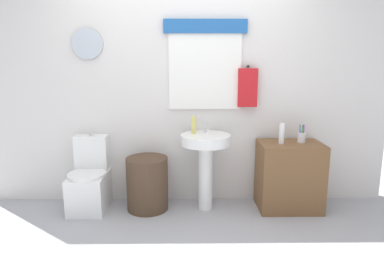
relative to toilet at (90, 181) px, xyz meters
The scene contains 10 objects.
ground_plane 1.36m from the toilet, 42.02° to the right, with size 8.00×8.00×0.00m, color #A3A3A8.
back_wall 1.44m from the toilet, 14.77° to the left, with size 4.40×0.18×2.60m.
toilet is the anchor object (origin of this frame).
laundry_hamper 0.60m from the toilet, ahead, with size 0.43×0.43×0.55m, color #4C3828.
pedestal_sink 1.24m from the toilet, ahead, with size 0.50×0.50×0.79m.
faucet 1.33m from the toilet, ahead, with size 0.03×0.03×0.10m, color silver.
wooden_cabinet 2.08m from the toilet, ahead, with size 0.63×0.44×0.70m, color brown.
soap_bottle 1.24m from the toilet, ahead, with size 0.05×0.05×0.18m, color #DBD166.
lotion_bottle 2.03m from the toilet, ahead, with size 0.05×0.05×0.21m, color white.
toothbrush_cup 2.24m from the toilet, ahead, with size 0.08×0.08×0.19m.
Camera 1 is at (0.04, -2.47, 1.52)m, focal length 31.56 mm.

